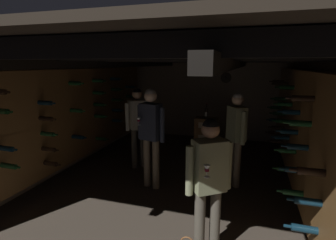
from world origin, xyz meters
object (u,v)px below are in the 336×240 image
Objects in this scene: display_bottle at (206,112)px; wine_crate_stack at (206,136)px; person_guest_far_left at (138,120)px; person_host_center at (151,129)px; person_guest_near_right at (209,176)px; person_guest_mid_right at (236,130)px.

wine_crate_stack is at bearing 93.75° from display_bottle.
wine_crate_stack is at bearing 44.92° from person_guest_far_left.
person_guest_near_right is at bearing -49.57° from person_host_center.
person_guest_mid_right is at bearing -62.54° from display_bottle.
person_guest_mid_right reaches higher than person_guest_far_left.
person_host_center is 1.05× the size of person_guest_mid_right.
wine_crate_stack is 0.59m from display_bottle.
wine_crate_stack is 2.57× the size of display_bottle.
person_host_center is 1.00m from person_guest_far_left.
person_host_center is at bearing 130.43° from person_guest_near_right.
person_guest_near_right is (1.21, -1.42, -0.11)m from person_host_center.
person_guest_mid_right is (0.18, 1.95, 0.05)m from person_guest_near_right.
display_bottle is at bearing 99.65° from person_guest_near_right.
wine_crate_stack is at bearing 99.59° from person_guest_near_right.
person_guest_mid_right is (0.76, -1.49, 0.56)m from wine_crate_stack.
person_host_center is at bearing -107.59° from display_bottle.
person_host_center is at bearing -159.05° from person_guest_mid_right.
wine_crate_stack is 2.21m from person_host_center.
person_guest_far_left is at bearing 126.44° from person_host_center.
person_guest_far_left is 2.00m from person_guest_mid_right.
wine_crate_stack is 3.53m from person_guest_near_right.
person_host_center is at bearing -53.56° from person_guest_far_left.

